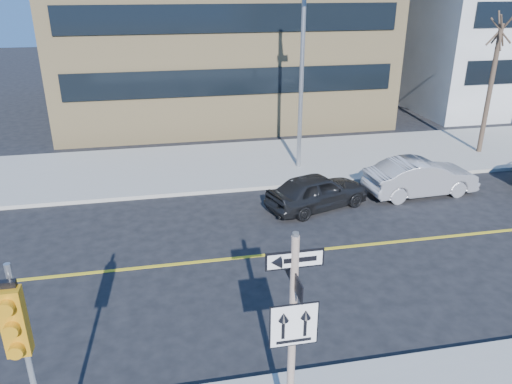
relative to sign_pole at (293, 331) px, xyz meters
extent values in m
plane|color=black|center=(0.00, 2.51, -2.44)|extent=(120.00, 120.00, 0.00)
cylinder|color=beige|center=(0.00, 0.01, -0.29)|extent=(0.13, 0.13, 4.00)
cylinder|color=gray|center=(0.00, 0.01, 1.74)|extent=(0.10, 0.10, 0.06)
cube|color=black|center=(0.00, 0.01, 1.31)|extent=(0.92, 0.03, 0.30)
cube|color=black|center=(0.00, 0.01, 0.96)|extent=(0.03, 0.92, 0.30)
cube|color=white|center=(0.00, -0.07, 0.16)|extent=(0.80, 0.03, 0.80)
cylinder|color=gray|center=(-4.00, 0.01, -0.29)|extent=(0.09, 0.09, 4.00)
cube|color=#C68212|center=(-4.00, -0.19, 0.91)|extent=(0.32, 0.22, 1.05)
sphere|color=#8C0705|center=(-4.00, -0.31, 1.26)|extent=(0.17, 0.17, 0.17)
sphere|color=black|center=(-4.00, -0.31, 0.91)|extent=(0.17, 0.17, 0.17)
sphere|color=black|center=(-4.00, -0.31, 0.56)|extent=(0.17, 0.17, 0.17)
imported|color=black|center=(3.56, 9.50, -1.78)|extent=(2.68, 4.12, 1.31)
imported|color=gray|center=(7.83, 9.93, -1.73)|extent=(1.76, 4.37, 1.41)
cylinder|color=gray|center=(4.00, 13.51, 1.71)|extent=(0.18, 0.18, 8.00)
cylinder|color=#3A2D22|center=(13.00, 13.81, 0.61)|extent=(0.22, 0.22, 5.80)
camera|label=1|loc=(-1.86, -6.28, 5.20)|focal=35.00mm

